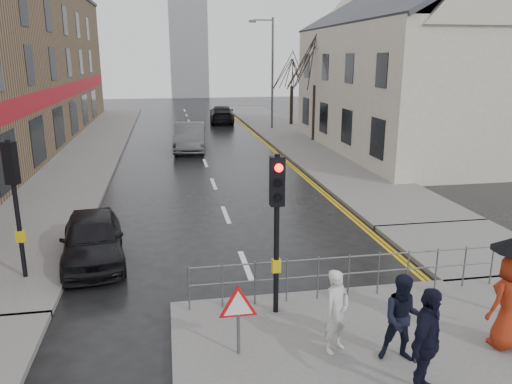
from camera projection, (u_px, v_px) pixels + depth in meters
name	position (u px, v px, depth m)	size (l,w,h in m)	color
ground	(268.00, 323.00, 10.41)	(120.00, 120.00, 0.00)	black
left_pavement	(93.00, 145.00, 31.13)	(4.00, 44.00, 0.14)	#605E5B
right_pavement	(288.00, 134.00, 35.25)	(4.00, 40.00, 0.14)	#605E5B
pavement_bridge_right	(469.00, 247.00, 14.35)	(4.00, 4.20, 0.14)	#605E5B
building_right_cream	(412.00, 68.00, 28.30)	(9.00, 16.40, 10.10)	beige
church_tower	(188.00, 29.00, 67.21)	(5.00, 5.00, 18.00)	gray
traffic_signal_near_left	(277.00, 207.00, 9.99)	(0.28, 0.27, 3.40)	black
traffic_signal_far_left	(14.00, 185.00, 11.68)	(0.34, 0.33, 3.40)	black
guard_railing_front	(349.00, 267.00, 11.09)	(7.14, 0.04, 1.00)	#595B5E
warning_sign	(238.00, 309.00, 8.85)	(0.80, 0.07, 1.35)	#595B5E
street_lamp	(270.00, 66.00, 36.77)	(1.83, 0.25, 8.00)	#595B5E
tree_near	(316.00, 61.00, 31.24)	(2.40, 2.40, 6.58)	#30211B
tree_far	(292.00, 69.00, 39.11)	(2.40, 2.40, 5.64)	#30211B
pedestrian_a	(337.00, 311.00, 9.01)	(0.57, 0.38, 1.57)	silver
pedestrian_b	(404.00, 319.00, 8.70)	(0.79, 0.61, 1.62)	black
pedestrian_d	(426.00, 343.00, 7.74)	(1.09, 0.45, 1.85)	black
car_parked	(93.00, 238.00, 13.35)	(1.58, 3.92, 1.34)	black
car_mid	(190.00, 137.00, 29.37)	(1.71, 4.91, 1.62)	#47494C
car_far	(222.00, 114.00, 41.93)	(2.00, 4.93, 1.43)	black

